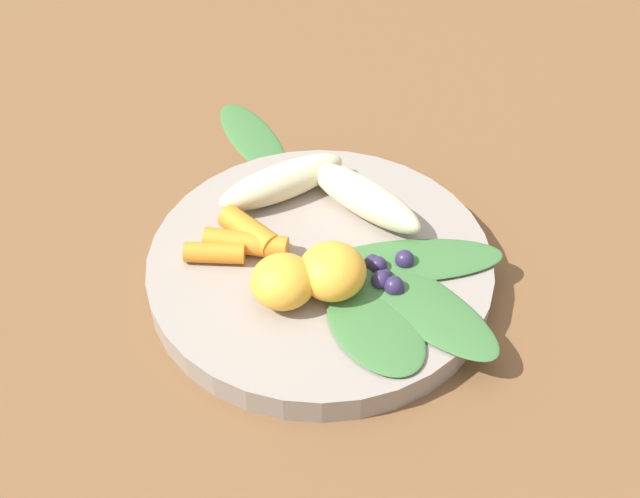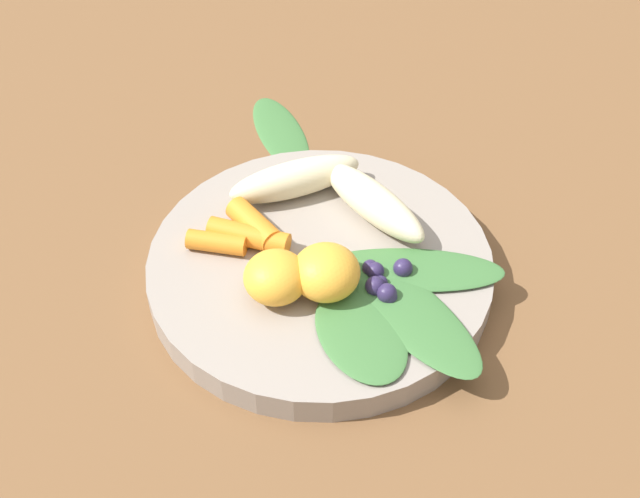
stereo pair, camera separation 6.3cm
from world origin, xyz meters
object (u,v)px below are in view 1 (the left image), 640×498
Objects in this scene: bowl at (320,269)px; orange_segment_near at (332,271)px; banana_peeled_left at (282,182)px; kale_leaf_stray at (252,135)px; banana_peeled_right at (367,199)px.

orange_segment_near is at bearing 139.08° from bowl.
banana_peeled_left reaches higher than kale_leaf_stray.
orange_segment_near is (-0.02, 0.02, 0.03)m from bowl.
bowl is 0.19m from kale_leaf_stray.
bowl is at bearing 82.93° from banana_peeled_left.
banana_peeled_right is 0.09m from orange_segment_near.
banana_peeled_left is 0.12m from kale_leaf_stray.
orange_segment_near reaches higher than banana_peeled_left.
banana_peeled_right is at bearing -92.95° from bowl.
banana_peeled_left and banana_peeled_right have the same top height.
banana_peeled_left is at bearing 169.32° from kale_leaf_stray.
banana_peeled_left reaches higher than bowl.
banana_peeled_left is 2.25× the size of orange_segment_near.
bowl is 2.36× the size of banana_peeled_right.
orange_segment_near is at bearing 113.35° from banana_peeled_right.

